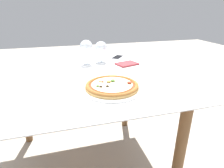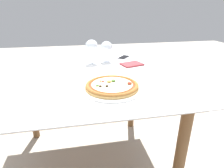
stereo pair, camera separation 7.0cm
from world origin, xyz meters
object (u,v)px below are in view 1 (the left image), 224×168
at_px(dining_table, 81,88).
at_px(wine_glass_far_left, 101,48).
at_px(pizza_plate, 112,86).
at_px(fork, 12,81).
at_px(wine_glass_far_right, 86,47).
at_px(cell_phone, 118,57).

bearing_deg(dining_table, wine_glass_far_left, 53.13).
relative_size(pizza_plate, fork, 1.84).
relative_size(wine_glass_far_left, wine_glass_far_right, 0.89).
height_order(dining_table, pizza_plate, pizza_plate).
bearing_deg(dining_table, fork, -179.34).
bearing_deg(cell_phone, wine_glass_far_left, -153.97).
bearing_deg(dining_table, pizza_plate, -64.46).
height_order(dining_table, wine_glass_far_left, wine_glass_far_left).
relative_size(wine_glass_far_right, cell_phone, 1.13).
bearing_deg(wine_glass_far_left, pizza_plate, -96.50).
distance_m(fork, cell_phone, 0.81).
bearing_deg(wine_glass_far_right, cell_phone, 20.73).
bearing_deg(fork, dining_table, 0.66).
xyz_separation_m(pizza_plate, fork, (-0.52, 0.27, -0.01)).
height_order(dining_table, fork, fork).
height_order(pizza_plate, cell_phone, pizza_plate).
bearing_deg(pizza_plate, cell_phone, 70.37).
relative_size(dining_table, pizza_plate, 3.70).
distance_m(dining_table, cell_phone, 0.48).
bearing_deg(wine_glass_far_left, dining_table, -126.87).
height_order(wine_glass_far_left, cell_phone, wine_glass_far_left).
bearing_deg(fork, wine_glass_far_right, 26.32).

